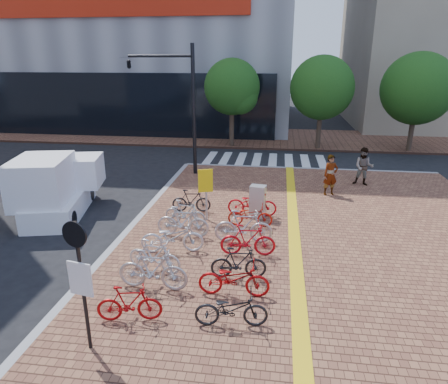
# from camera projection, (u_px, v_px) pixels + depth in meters

# --- Properties ---
(ground) EXTENTS (120.00, 120.00, 0.00)m
(ground) POSITION_uv_depth(u_px,v_px,m) (228.00, 275.00, 11.79)
(ground) COLOR black
(ground) RESTS_ON ground
(kerb_north) EXTENTS (14.00, 0.25, 0.15)m
(kerb_north) POSITION_uv_depth(u_px,v_px,m) (307.00, 169.00, 22.63)
(kerb_north) COLOR gray
(kerb_north) RESTS_ON ground
(far_sidewalk) EXTENTS (70.00, 8.00, 0.15)m
(far_sidewalk) POSITION_uv_depth(u_px,v_px,m) (262.00, 138.00, 31.46)
(far_sidewalk) COLOR brown
(far_sidewalk) RESTS_ON ground
(crosswalk) EXTENTS (7.50, 4.00, 0.01)m
(crosswalk) POSITION_uv_depth(u_px,v_px,m) (265.00, 161.00, 24.85)
(crosswalk) COLOR silver
(crosswalk) RESTS_ON ground
(street_trees) EXTENTS (16.20, 4.60, 6.35)m
(street_trees) POSITION_uv_depth(u_px,v_px,m) (338.00, 90.00, 26.19)
(street_trees) COLOR #38281E
(street_trees) RESTS_ON far_sidewalk
(bike_0) EXTENTS (1.60, 0.71, 0.93)m
(bike_0) POSITION_uv_depth(u_px,v_px,m) (129.00, 303.00, 9.39)
(bike_0) COLOR #A10B0D
(bike_0) RESTS_ON sidewalk
(bike_1) EXTENTS (1.94, 0.60, 1.16)m
(bike_1) POSITION_uv_depth(u_px,v_px,m) (153.00, 270.00, 10.66)
(bike_1) COLOR #ABABB0
(bike_1) RESTS_ON sidewalk
(bike_2) EXTENTS (1.73, 0.80, 1.01)m
(bike_2) POSITION_uv_depth(u_px,v_px,m) (154.00, 256.00, 11.55)
(bike_2) COLOR silver
(bike_2) RESTS_ON sidewalk
(bike_3) EXTENTS (2.10, 1.09, 1.05)m
(bike_3) POSITION_uv_depth(u_px,v_px,m) (172.00, 237.00, 12.72)
(bike_3) COLOR silver
(bike_3) RESTS_ON sidewalk
(bike_4) EXTENTS (1.85, 0.56, 1.11)m
(bike_4) POSITION_uv_depth(u_px,v_px,m) (183.00, 222.00, 13.84)
(bike_4) COLOR #B8B7BC
(bike_4) RESTS_ON sidewalk
(bike_5) EXTENTS (1.70, 0.77, 0.99)m
(bike_5) POSITION_uv_depth(u_px,v_px,m) (185.00, 213.00, 14.74)
(bike_5) COLOR #A6A6AA
(bike_5) RESTS_ON sidewalk
(bike_6) EXTENTS (1.60, 0.59, 0.94)m
(bike_6) POSITION_uv_depth(u_px,v_px,m) (191.00, 201.00, 16.09)
(bike_6) COLOR black
(bike_6) RESTS_ON sidewalk
(bike_7) EXTENTS (1.77, 0.79, 0.90)m
(bike_7) POSITION_uv_depth(u_px,v_px,m) (231.00, 309.00, 9.22)
(bike_7) COLOR black
(bike_7) RESTS_ON sidewalk
(bike_8) EXTENTS (1.89, 0.70, 0.99)m
(bike_8) POSITION_uv_depth(u_px,v_px,m) (234.00, 278.00, 10.40)
(bike_8) COLOR #A60B0D
(bike_8) RESTS_ON sidewalk
(bike_9) EXTENTS (1.62, 0.63, 0.95)m
(bike_9) POSITION_uv_depth(u_px,v_px,m) (239.00, 263.00, 11.23)
(bike_9) COLOR black
(bike_9) RESTS_ON sidewalk
(bike_10) EXTENTS (1.78, 0.63, 1.05)m
(bike_10) POSITION_uv_depth(u_px,v_px,m) (248.00, 240.00, 12.51)
(bike_10) COLOR #B50C17
(bike_10) RESTS_ON sidewalk
(bike_11) EXTENTS (1.98, 0.68, 1.17)m
(bike_11) POSITION_uv_depth(u_px,v_px,m) (243.00, 227.00, 13.36)
(bike_11) COLOR #B5B5BA
(bike_11) RESTS_ON sidewalk
(bike_12) EXTENTS (1.66, 0.60, 0.87)m
(bike_12) POSITION_uv_depth(u_px,v_px,m) (250.00, 215.00, 14.73)
(bike_12) COLOR #B0190C
(bike_12) RESTS_ON sidewalk
(bike_13) EXTENTS (1.93, 0.69, 1.01)m
(bike_13) POSITION_uv_depth(u_px,v_px,m) (252.00, 203.00, 15.71)
(bike_13) COLOR red
(bike_13) RESTS_ON sidewalk
(pedestrian_a) EXTENTS (0.79, 0.65, 1.86)m
(pedestrian_a) POSITION_uv_depth(u_px,v_px,m) (331.00, 175.00, 17.97)
(pedestrian_a) COLOR gray
(pedestrian_a) RESTS_ON sidewalk
(pedestrian_b) EXTENTS (1.06, 0.93, 1.86)m
(pedestrian_b) POSITION_uv_depth(u_px,v_px,m) (364.00, 167.00, 19.33)
(pedestrian_b) COLOR #4B4D5F
(pedestrian_b) RESTS_ON sidewalk
(utility_box) EXTENTS (0.65, 0.52, 1.28)m
(utility_box) POSITION_uv_depth(u_px,v_px,m) (258.00, 201.00, 15.52)
(utility_box) COLOR #B5B6BA
(utility_box) RESTS_ON sidewalk
(yellow_sign) EXTENTS (0.54, 0.23, 2.03)m
(yellow_sign) POSITION_uv_depth(u_px,v_px,m) (206.00, 185.00, 14.95)
(yellow_sign) COLOR #B7B7BC
(yellow_sign) RESTS_ON sidewalk
(notice_sign) EXTENTS (0.55, 0.18, 2.99)m
(notice_sign) POSITION_uv_depth(u_px,v_px,m) (80.00, 271.00, 8.01)
(notice_sign) COLOR black
(notice_sign) RESTS_ON sidewalk
(traffic_light_pole) EXTENTS (3.56, 1.37, 6.63)m
(traffic_light_pole) POSITION_uv_depth(u_px,v_px,m) (164.00, 86.00, 20.36)
(traffic_light_pole) COLOR black
(traffic_light_pole) RESTS_ON sidewalk
(box_truck) EXTENTS (2.81, 4.64, 2.51)m
(box_truck) POSITION_uv_depth(u_px,v_px,m) (58.00, 187.00, 16.00)
(box_truck) COLOR white
(box_truck) RESTS_ON ground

